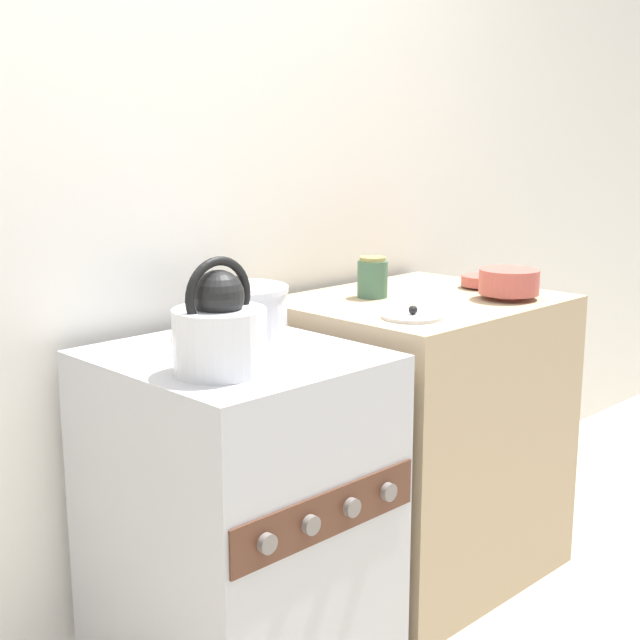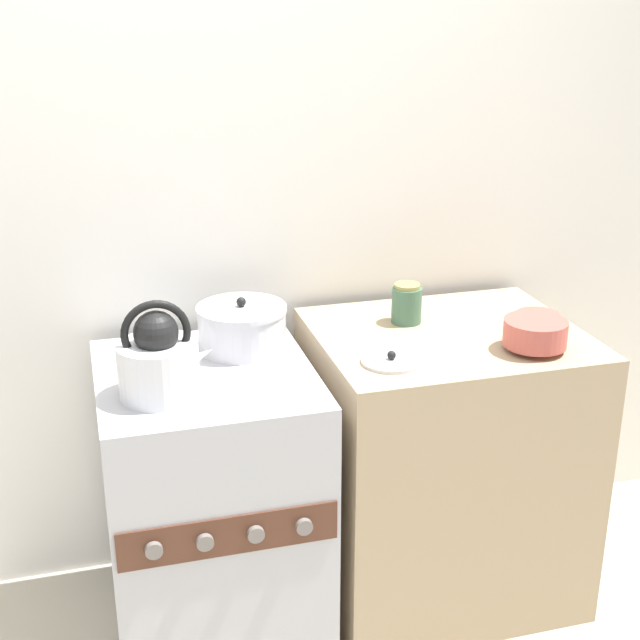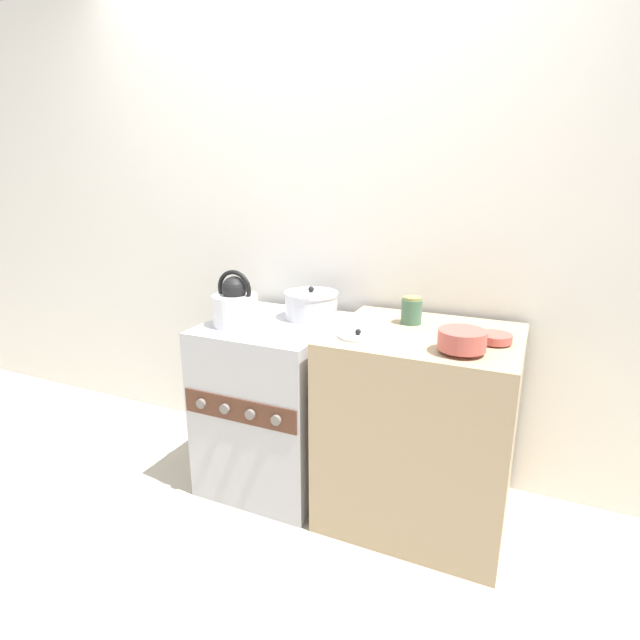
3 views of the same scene
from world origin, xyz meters
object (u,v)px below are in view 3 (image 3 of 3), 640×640
Objects in this scene: enamel_bowl at (462,340)px; loose_pot_lid at (358,336)px; storage_jar at (412,311)px; stove at (275,402)px; kettle at (236,305)px; small_ceramic_bowl at (495,338)px; cooking_pot at (311,305)px.

loose_pot_lid is (-0.41, 0.02, -0.04)m from enamel_bowl.
storage_jar is at bearing 62.08° from loose_pot_lid.
stove is at bearing 168.64° from enamel_bowl.
stove is at bearing 41.26° from kettle.
storage_jar reaches higher than stove.
loose_pot_lid is (0.61, -0.04, -0.05)m from kettle.
loose_pot_lid is (-0.51, -0.14, -0.02)m from small_ceramic_bowl.
kettle is at bearing 176.34° from enamel_bowl.
kettle is at bearing -174.91° from small_ceramic_bowl.
loose_pot_lid is at bearing -17.95° from stove.
cooking_pot is 0.87m from small_ceramic_bowl.
small_ceramic_bowl is at bearing 5.09° from kettle.
kettle is 1.98× the size of small_ceramic_bowl.
kettle reaches higher than small_ceramic_bowl.
small_ceramic_bowl is (0.99, -0.01, 0.47)m from stove.
loose_pot_lid is at bearing -164.48° from small_ceramic_bowl.
loose_pot_lid is at bearing -117.92° from storage_jar.
storage_jar reaches higher than small_ceramic_bowl.
small_ceramic_bowl is at bearing -20.39° from storage_jar.
stove is 0.68m from loose_pot_lid.
cooking_pot is at bearing 169.76° from small_ceramic_bowl.
cooking_pot is 2.15× the size of storage_jar.
enamel_bowl is at bearing -22.88° from cooking_pot.
small_ceramic_bowl is 1.09× the size of storage_jar.
cooking_pot reaches higher than stove.
storage_jar is at bearing 131.27° from enamel_bowl.
small_ceramic_bowl is at bearing -0.81° from stove.
enamel_bowl is at bearing -121.26° from small_ceramic_bowl.
kettle is 1.47× the size of enamel_bowl.
stove is at bearing 162.05° from loose_pot_lid.
stove is 6.83× the size of storage_jar.
cooking_pot is 0.46m from loose_pot_lid.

